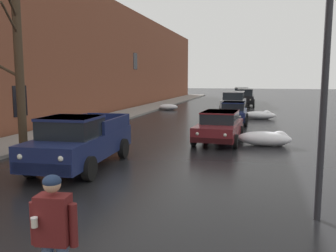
% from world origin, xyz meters
% --- Properties ---
extents(left_sidewalk_slab, '(2.84, 80.00, 0.13)m').
position_xyz_m(left_sidewalk_slab, '(-6.34, 18.00, 0.07)').
color(left_sidewalk_slab, gray).
rests_on(left_sidewalk_slab, ground).
extents(brick_townhouse_facade, '(0.63, 80.00, 9.46)m').
position_xyz_m(brick_townhouse_facade, '(-8.26, 18.00, 4.73)').
color(brick_townhouse_facade, brown).
rests_on(brick_townhouse_facade, ground).
extents(snow_bank_along_left_kerb, '(2.41, 0.99, 0.63)m').
position_xyz_m(snow_bank_along_left_kerb, '(4.23, 23.80, 0.29)').
color(snow_bank_along_left_kerb, white).
rests_on(snow_bank_along_left_kerb, ground).
extents(snow_bank_mid_block_left, '(1.79, 1.01, 0.55)m').
position_xyz_m(snow_bank_mid_block_left, '(-4.05, 29.31, 0.27)').
color(snow_bank_mid_block_left, white).
rests_on(snow_bank_mid_block_left, ground).
extents(snow_bank_near_corner_right, '(2.32, 1.00, 0.65)m').
position_xyz_m(snow_bank_near_corner_right, '(4.51, 13.32, 0.31)').
color(snow_bank_near_corner_right, white).
rests_on(snow_bank_near_corner_right, ground).
extents(bare_tree_second_along_sidewalk, '(3.34, 2.31, 6.60)m').
position_xyz_m(bare_tree_second_along_sidewalk, '(-4.67, 8.93, 3.41)').
color(bare_tree_second_along_sidewalk, '#423323').
rests_on(bare_tree_second_along_sidewalk, ground).
extents(pickup_truck_darkblue_approaching_near_lane, '(2.28, 5.17, 1.76)m').
position_xyz_m(pickup_truck_darkblue_approaching_near_lane, '(-1.57, 7.78, 0.88)').
color(pickup_truck_darkblue_approaching_near_lane, navy).
rests_on(pickup_truck_darkblue_approaching_near_lane, ground).
extents(sedan_maroon_parked_kerbside_close, '(2.13, 4.40, 1.42)m').
position_xyz_m(sedan_maroon_parked_kerbside_close, '(2.37, 13.74, 0.75)').
color(sedan_maroon_parked_kerbside_close, maroon).
rests_on(sedan_maroon_parked_kerbside_close, ground).
extents(sedan_darkblue_parked_kerbside_mid, '(1.84, 3.89, 1.42)m').
position_xyz_m(sedan_darkblue_parked_kerbside_mid, '(2.52, 20.55, 0.75)').
color(sedan_darkblue_parked_kerbside_mid, navy).
rests_on(sedan_darkblue_parked_kerbside_mid, ground).
extents(suv_silver_parked_far_down_block, '(2.12, 4.36, 1.82)m').
position_xyz_m(suv_silver_parked_far_down_block, '(2.01, 28.17, 0.99)').
color(suv_silver_parked_far_down_block, '#B7B7BC').
rests_on(suv_silver_parked_far_down_block, ground).
extents(suv_black_queued_behind_truck, '(2.03, 4.83, 1.82)m').
position_xyz_m(suv_black_queued_behind_truck, '(2.66, 35.75, 0.99)').
color(suv_black_queued_behind_truck, black).
rests_on(suv_black_queued_behind_truck, ground).
extents(suv_white_at_far_intersection, '(2.20, 4.66, 1.82)m').
position_xyz_m(suv_white_at_far_intersection, '(1.98, 41.35, 0.99)').
color(suv_white_at_far_intersection, silver).
rests_on(suv_white_at_far_intersection, ground).
extents(pedestrian_with_coffee, '(0.64, 0.40, 1.76)m').
position_xyz_m(pedestrian_with_coffee, '(1.65, 1.10, 1.04)').
color(pedestrian_with_coffee, slate).
rests_on(pedestrian_with_coffee, ground).
extents(street_lamp_post, '(0.44, 0.24, 5.89)m').
position_xyz_m(street_lamp_post, '(5.39, 5.03, 3.30)').
color(street_lamp_post, '#28282D').
rests_on(street_lamp_post, ground).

